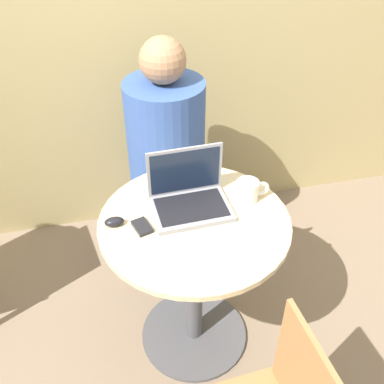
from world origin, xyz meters
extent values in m
plane|color=#7F6B56|center=(0.00, 0.00, 0.00)|extent=(12.00, 12.00, 0.00)
cube|color=tan|center=(0.00, 1.00, 1.30)|extent=(7.00, 0.05, 2.60)
cylinder|color=#4C4C51|center=(0.00, 0.00, 0.01)|extent=(0.51, 0.51, 0.02)
cylinder|color=#4C4C51|center=(0.00, 0.00, 0.38)|extent=(0.08, 0.08, 0.71)
cylinder|color=beige|center=(0.00, 0.00, 0.74)|extent=(0.75, 0.75, 0.02)
cube|color=gray|center=(0.00, 0.05, 0.77)|extent=(0.32, 0.23, 0.02)
cube|color=black|center=(0.00, 0.05, 0.78)|extent=(0.28, 0.18, 0.00)
cube|color=gray|center=(0.00, 0.16, 0.88)|extent=(0.31, 0.02, 0.21)
cube|color=#141E33|center=(0.00, 0.16, 0.88)|extent=(0.28, 0.01, 0.18)
cube|color=black|center=(-0.21, 0.00, 0.76)|extent=(0.08, 0.10, 0.02)
ellipsoid|color=black|center=(-0.31, 0.04, 0.77)|extent=(0.08, 0.05, 0.03)
cylinder|color=white|center=(0.24, 0.08, 0.80)|extent=(0.09, 0.09, 0.09)
torus|color=white|center=(0.30, 0.08, 0.80)|extent=(0.07, 0.02, 0.07)
cube|color=#3D4766|center=(0.03, 0.72, 0.23)|extent=(0.44, 0.59, 0.47)
cylinder|color=#38569E|center=(0.00, 0.59, 0.77)|extent=(0.38, 0.38, 0.60)
sphere|color=#A87A56|center=(0.00, 0.59, 1.17)|extent=(0.21, 0.21, 0.21)
camera|label=1|loc=(-0.31, -1.27, 1.92)|focal=42.00mm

